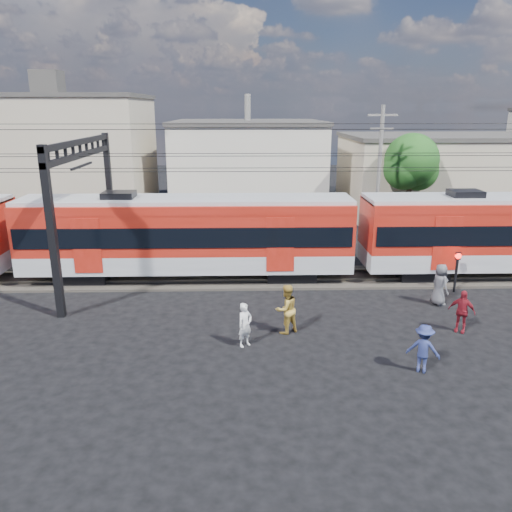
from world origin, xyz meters
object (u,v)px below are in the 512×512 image
object	(u,v)px
pedestrian_a	(245,325)
crossing_signal	(457,265)
commuter_train	(192,233)
pedestrian_c	(423,349)

from	to	relation	value
pedestrian_a	crossing_signal	world-z (taller)	crossing_signal
commuter_train	pedestrian_c	distance (m)	12.65
commuter_train	pedestrian_a	bearing A→B (deg)	-70.69
crossing_signal	pedestrian_c	bearing A→B (deg)	-119.30
commuter_train	crossing_signal	world-z (taller)	commuter_train
pedestrian_c	crossing_signal	distance (m)	8.35
pedestrian_c	commuter_train	bearing A→B (deg)	-23.47
pedestrian_a	pedestrian_c	xyz separation A→B (m)	(5.79, -2.01, 0.00)
commuter_train	crossing_signal	size ratio (longest dim) A/B	25.88
commuter_train	crossing_signal	xyz separation A→B (m)	(12.45, -2.09, -1.05)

